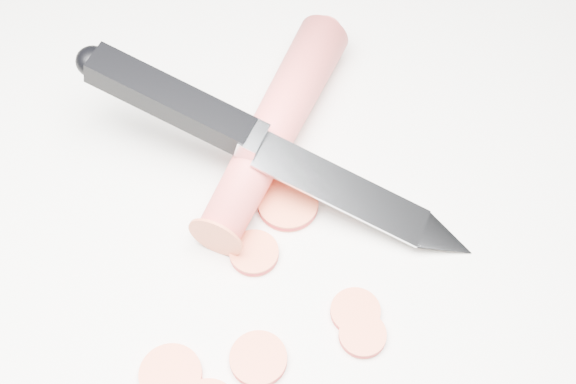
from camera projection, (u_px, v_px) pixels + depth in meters
ground at (210, 236)px, 0.53m from camera, size 2.40×2.40×0.00m
carrot at (275, 127)px, 0.56m from camera, size 0.18×0.14×0.03m
carrot_slice_1 at (254, 253)px, 0.52m from camera, size 0.03×0.03×0.01m
carrot_slice_2 at (288, 204)px, 0.54m from camera, size 0.04×0.04×0.01m
carrot_slice_3 at (363, 335)px, 0.49m from camera, size 0.03×0.03×0.01m
carrot_slice_4 at (355, 312)px, 0.50m from camera, size 0.03×0.03×0.01m
carrot_slice_5 at (171, 374)px, 0.48m from camera, size 0.04×0.04×0.01m
carrot_slice_6 at (258, 359)px, 0.48m from camera, size 0.03×0.03×0.01m
kitchen_knife at (275, 148)px, 0.52m from camera, size 0.19×0.25×0.08m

